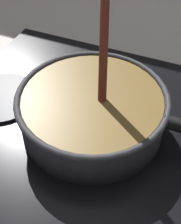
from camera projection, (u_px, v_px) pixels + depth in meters
ground at (62, 193)px, 0.53m from camera, size 2.40×1.60×0.04m
hob_plate at (90, 128)px, 0.59m from camera, size 0.56×0.48×0.01m
burner_ring at (90, 124)px, 0.59m from camera, size 0.16×0.16×0.01m
spare_burner at (2, 97)px, 0.64m from camera, size 0.14×0.14×0.01m
cooking_pan at (92, 110)px, 0.56m from camera, size 0.41×0.26×0.28m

